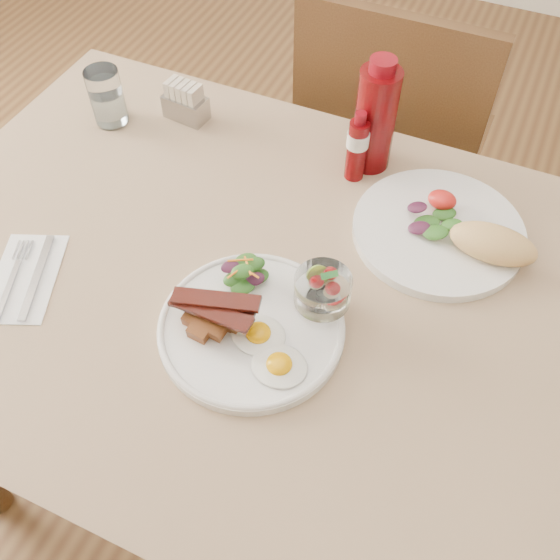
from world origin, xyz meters
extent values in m
plane|color=#4E311B|center=(0.00, 0.00, 0.00)|extent=(5.00, 5.00, 0.00)
cylinder|color=#56381B|center=(-0.59, 0.36, 0.35)|extent=(0.06, 0.06, 0.71)
cube|color=#56381B|center=(0.00, 0.00, 0.73)|extent=(1.30, 0.85, 0.04)
cube|color=#977A5C|center=(0.00, 0.00, 0.75)|extent=(1.33, 0.88, 0.00)
cylinder|color=#56381B|center=(-0.18, 0.57, 0.23)|extent=(0.04, 0.04, 0.45)
cylinder|color=#56381B|center=(0.18, 0.57, 0.23)|extent=(0.04, 0.04, 0.45)
cylinder|color=#56381B|center=(-0.18, 0.93, 0.23)|extent=(0.04, 0.04, 0.45)
cylinder|color=#56381B|center=(0.18, 0.93, 0.23)|extent=(0.04, 0.04, 0.45)
cube|color=#56381B|center=(0.00, 0.75, 0.47)|extent=(0.42, 0.42, 0.03)
cube|color=#56381B|center=(0.00, 0.55, 0.70)|extent=(0.42, 0.03, 0.46)
cylinder|color=white|center=(0.00, -0.10, 0.76)|extent=(0.28, 0.28, 0.02)
ellipsoid|color=silver|center=(0.06, -0.15, 0.77)|extent=(0.08, 0.07, 0.01)
ellipsoid|color=#F7A304|center=(0.06, -0.15, 0.78)|extent=(0.04, 0.04, 0.02)
ellipsoid|color=silver|center=(0.01, -0.11, 0.77)|extent=(0.08, 0.07, 0.01)
ellipsoid|color=#F7A304|center=(0.01, -0.11, 0.78)|extent=(0.04, 0.04, 0.02)
cube|color=brown|center=(-0.06, -0.11, 0.78)|extent=(0.03, 0.03, 0.03)
cube|color=brown|center=(-0.05, -0.13, 0.78)|extent=(0.04, 0.04, 0.03)
cube|color=brown|center=(-0.09, -0.13, 0.78)|extent=(0.03, 0.03, 0.02)
cube|color=brown|center=(-0.03, -0.11, 0.78)|extent=(0.03, 0.03, 0.03)
cube|color=brown|center=(-0.06, -0.14, 0.78)|extent=(0.04, 0.04, 0.03)
cube|color=brown|center=(-0.08, -0.10, 0.78)|extent=(0.03, 0.03, 0.02)
cube|color=brown|center=(-0.05, -0.12, 0.80)|extent=(0.03, 0.03, 0.03)
cube|color=brown|center=(-0.07, -0.12, 0.80)|extent=(0.03, 0.03, 0.02)
cube|color=#4C140C|center=(-0.06, -0.11, 0.81)|extent=(0.13, 0.04, 0.01)
cube|color=#4C140C|center=(-0.05, -0.13, 0.81)|extent=(0.13, 0.03, 0.01)
cube|color=#4C140C|center=(-0.05, -0.11, 0.82)|extent=(0.13, 0.06, 0.01)
ellipsoid|color=#194E14|center=(-0.05, -0.03, 0.77)|extent=(0.04, 0.03, 0.01)
ellipsoid|color=#194E14|center=(-0.03, -0.02, 0.78)|extent=(0.04, 0.03, 0.01)
ellipsoid|color=#3C132A|center=(-0.07, -0.02, 0.78)|extent=(0.03, 0.03, 0.01)
ellipsoid|color=#194E14|center=(-0.04, -0.05, 0.78)|extent=(0.04, 0.03, 0.01)
ellipsoid|color=#194E14|center=(-0.06, -0.04, 0.78)|extent=(0.04, 0.03, 0.01)
ellipsoid|color=#3C132A|center=(-0.03, -0.03, 0.79)|extent=(0.03, 0.02, 0.01)
ellipsoid|color=#194E14|center=(-0.06, -0.01, 0.79)|extent=(0.04, 0.03, 0.01)
ellipsoid|color=#194E14|center=(-0.04, -0.01, 0.80)|extent=(0.03, 0.03, 0.01)
ellipsoid|color=#3C132A|center=(-0.07, -0.03, 0.80)|extent=(0.03, 0.02, 0.01)
ellipsoid|color=#194E14|center=(-0.05, -0.04, 0.80)|extent=(0.04, 0.03, 0.01)
cylinder|color=orange|center=(-0.05, -0.02, 0.81)|extent=(0.03, 0.03, 0.01)
cylinder|color=orange|center=(-0.06, -0.02, 0.81)|extent=(0.04, 0.02, 0.01)
cylinder|color=orange|center=(-0.04, -0.03, 0.81)|extent=(0.04, 0.01, 0.01)
cylinder|color=orange|center=(-0.05, -0.04, 0.81)|extent=(0.02, 0.04, 0.01)
cylinder|color=white|center=(0.08, -0.03, 0.77)|extent=(0.05, 0.05, 0.01)
cylinder|color=white|center=(0.08, -0.03, 0.79)|extent=(0.02, 0.02, 0.02)
cylinder|color=white|center=(0.08, -0.03, 0.82)|extent=(0.08, 0.08, 0.05)
cylinder|color=beige|center=(0.07, -0.02, 0.81)|extent=(0.02, 0.02, 0.01)
cylinder|color=beige|center=(0.09, -0.03, 0.81)|extent=(0.02, 0.02, 0.01)
cylinder|color=beige|center=(0.08, -0.01, 0.81)|extent=(0.02, 0.02, 0.01)
cylinder|color=#7AA733|center=(0.07, -0.02, 0.83)|extent=(0.03, 0.03, 0.01)
cone|color=red|center=(0.09, -0.03, 0.83)|extent=(0.02, 0.02, 0.02)
cone|color=red|center=(0.07, -0.03, 0.84)|extent=(0.02, 0.02, 0.02)
cone|color=red|center=(0.08, -0.01, 0.84)|extent=(0.02, 0.02, 0.02)
ellipsoid|color=#2F8439|center=(0.08, -0.03, 0.85)|extent=(0.02, 0.01, 0.00)
ellipsoid|color=#2F8439|center=(0.09, -0.02, 0.85)|extent=(0.02, 0.01, 0.00)
cylinder|color=white|center=(0.20, 0.21, 0.76)|extent=(0.29, 0.29, 0.02)
ellipsoid|color=#194E14|center=(0.18, 0.20, 0.78)|extent=(0.05, 0.04, 0.01)
ellipsoid|color=#194E14|center=(0.20, 0.23, 0.78)|extent=(0.04, 0.03, 0.01)
ellipsoid|color=#3C132A|center=(0.17, 0.18, 0.78)|extent=(0.04, 0.03, 0.01)
ellipsoid|color=#194E14|center=(0.20, 0.18, 0.79)|extent=(0.05, 0.04, 0.01)
ellipsoid|color=#194E14|center=(0.22, 0.21, 0.79)|extent=(0.04, 0.03, 0.01)
ellipsoid|color=#3C132A|center=(0.15, 0.22, 0.79)|extent=(0.04, 0.03, 0.01)
ellipsoid|color=red|center=(0.19, 0.25, 0.78)|extent=(0.05, 0.04, 0.03)
ellipsoid|color=#DFBA6A|center=(0.29, 0.18, 0.80)|extent=(0.15, 0.09, 0.06)
cylinder|color=#570407|center=(0.03, 0.33, 0.85)|extent=(0.09, 0.09, 0.19)
cylinder|color=maroon|center=(0.03, 0.33, 0.96)|extent=(0.06, 0.06, 0.02)
cylinder|color=#570407|center=(0.02, 0.29, 0.81)|extent=(0.04, 0.04, 0.12)
cylinder|color=silver|center=(0.02, 0.29, 0.84)|extent=(0.05, 0.05, 0.03)
cylinder|color=maroon|center=(0.02, 0.29, 0.88)|extent=(0.02, 0.02, 0.02)
cube|color=#A8A8AD|center=(-0.35, 0.31, 0.78)|extent=(0.09, 0.06, 0.05)
cube|color=#CDB291|center=(-0.37, 0.32, 0.80)|extent=(0.02, 0.04, 0.05)
cube|color=#CDB291|center=(-0.36, 0.31, 0.80)|extent=(0.02, 0.04, 0.05)
cube|color=#CDB291|center=(-0.35, 0.31, 0.80)|extent=(0.02, 0.04, 0.05)
cube|color=#CDB291|center=(-0.33, 0.31, 0.80)|extent=(0.02, 0.04, 0.05)
cube|color=#CDB291|center=(-0.32, 0.31, 0.80)|extent=(0.02, 0.04, 0.05)
cylinder|color=white|center=(-0.48, 0.24, 0.81)|extent=(0.07, 0.07, 0.11)
cylinder|color=silver|center=(-0.48, 0.24, 0.78)|extent=(0.06, 0.06, 0.06)
cube|color=white|center=(-0.38, -0.15, 0.75)|extent=(0.16, 0.21, 0.00)
cube|color=#A8A8AD|center=(-0.36, -0.15, 0.76)|extent=(0.08, 0.16, 0.00)
cube|color=#A8A8AD|center=(-0.39, -0.19, 0.76)|extent=(0.05, 0.11, 0.00)
cube|color=#A8A8AD|center=(-0.43, -0.11, 0.76)|extent=(0.02, 0.04, 0.00)
cube|color=#A8A8AD|center=(-0.42, -0.11, 0.76)|extent=(0.02, 0.04, 0.00)
cube|color=#A8A8AD|center=(-0.42, -0.11, 0.76)|extent=(0.02, 0.04, 0.00)
cube|color=#A8A8AD|center=(-0.41, -0.11, 0.76)|extent=(0.02, 0.04, 0.00)
camera|label=1|loc=(0.24, -0.55, 1.54)|focal=40.00mm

